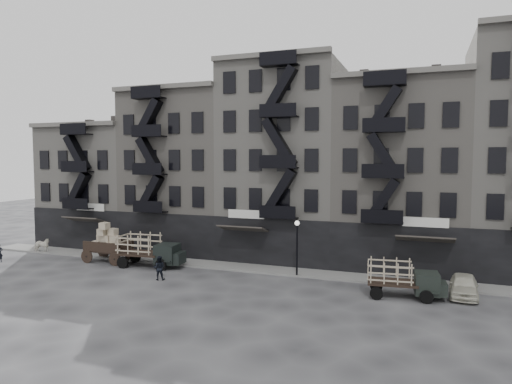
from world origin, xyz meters
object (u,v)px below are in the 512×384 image
(wagon, at_px, (107,239))
(stake_truck_east, at_px, (404,277))
(horse, at_px, (41,246))
(car_east, at_px, (464,285))
(stake_truck_west, at_px, (149,248))
(pedestrian_mid, at_px, (159,268))

(wagon, xyz_separation_m, stake_truck_east, (24.45, -1.82, -0.59))
(horse, xyz_separation_m, car_east, (36.30, -0.94, -0.01))
(wagon, bearing_deg, stake_truck_east, -3.04)
(horse, height_order, stake_truck_west, stake_truck_west)
(stake_truck_east, bearing_deg, pedestrian_mid, 179.92)
(wagon, relative_size, car_east, 0.97)
(horse, bearing_deg, wagon, -107.28)
(horse, relative_size, pedestrian_mid, 0.97)
(stake_truck_east, bearing_deg, horse, 169.66)
(horse, relative_size, stake_truck_east, 0.35)
(car_east, bearing_deg, stake_truck_east, -152.39)
(horse, distance_m, pedestrian_mid, 16.15)
(wagon, bearing_deg, horse, 175.83)
(wagon, bearing_deg, car_east, 0.87)
(car_east, bearing_deg, stake_truck_west, -176.39)
(horse, height_order, car_east, horse)
(car_east, bearing_deg, horse, -178.11)
(horse, relative_size, car_east, 0.41)
(horse, xyz_separation_m, stake_truck_west, (12.60, -1.04, 0.83))
(horse, distance_m, car_east, 36.31)
(horse, distance_m, stake_truck_west, 12.67)
(wagon, distance_m, pedestrian_mid, 8.25)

